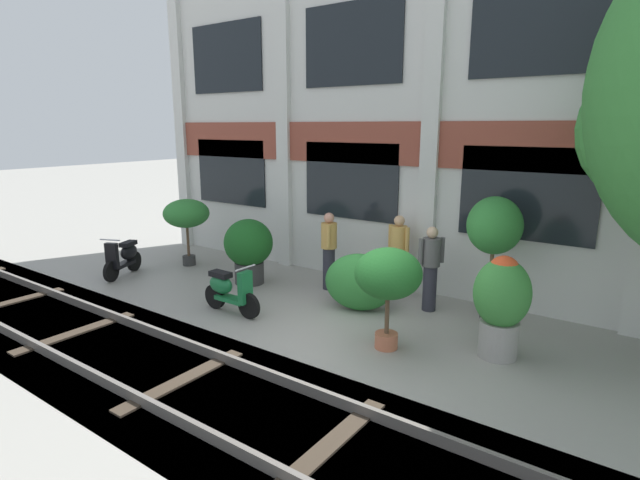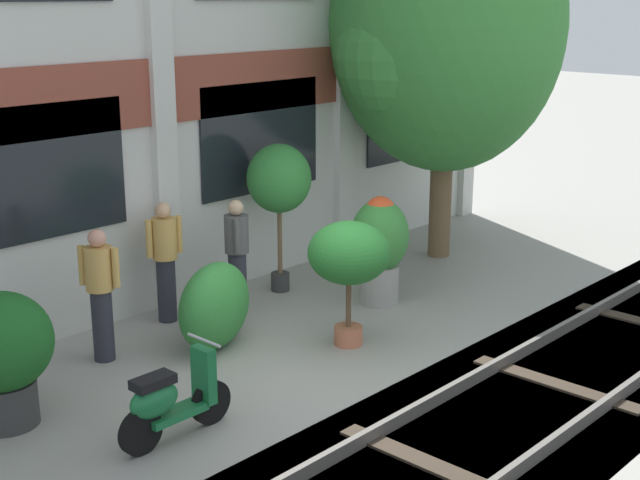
{
  "view_description": "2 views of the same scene",
  "coord_description": "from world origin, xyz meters",
  "px_view_note": "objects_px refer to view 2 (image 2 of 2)",
  "views": [
    {
      "loc": [
        4.11,
        -6.36,
        3.47
      ],
      "look_at": [
        -1.27,
        1.12,
        1.35
      ],
      "focal_mm": 28.0,
      "sensor_mm": 36.0,
      "label": 1
    },
    {
      "loc": [
        -7.51,
        -6.78,
        4.42
      ],
      "look_at": [
        1.42,
        1.47,
        1.02
      ],
      "focal_mm": 50.0,
      "sensor_mm": 36.0,
      "label": 2
    }
  ],
  "objects_px": {
    "potted_plant_low_pan": "(279,181)",
    "topiary_hedge": "(215,306)",
    "resident_near_plants": "(100,291)",
    "broadleaf_tree": "(447,31)",
    "potted_plant_tall_urn": "(349,256)",
    "scooter_second_parked": "(171,401)",
    "potted_plant_ribbed_drum": "(1,351)",
    "resident_watching_tracks": "(237,252)",
    "potted_plant_fluted_column": "(380,242)",
    "resident_by_doorway": "(165,258)"
  },
  "relations": [
    {
      "from": "potted_plant_ribbed_drum",
      "to": "topiary_hedge",
      "type": "distance_m",
      "value": 2.91
    },
    {
      "from": "topiary_hedge",
      "to": "potted_plant_tall_urn",
      "type": "bearing_deg",
      "value": -44.45
    },
    {
      "from": "scooter_second_parked",
      "to": "potted_plant_ribbed_drum",
      "type": "bearing_deg",
      "value": 121.73
    },
    {
      "from": "potted_plant_ribbed_drum",
      "to": "resident_near_plants",
      "type": "bearing_deg",
      "value": 22.75
    },
    {
      "from": "resident_by_doorway",
      "to": "broadleaf_tree",
      "type": "bearing_deg",
      "value": 92.97
    },
    {
      "from": "potted_plant_ribbed_drum",
      "to": "resident_watching_tracks",
      "type": "bearing_deg",
      "value": 10.99
    },
    {
      "from": "broadleaf_tree",
      "to": "potted_plant_fluted_column",
      "type": "xyz_separation_m",
      "value": [
        -2.6,
        -0.77,
        -2.88
      ]
    },
    {
      "from": "potted_plant_tall_urn",
      "to": "resident_by_doorway",
      "type": "xyz_separation_m",
      "value": [
        -1.05,
        2.41,
        -0.29
      ]
    },
    {
      "from": "potted_plant_ribbed_drum",
      "to": "resident_near_plants",
      "type": "relative_size",
      "value": 0.87
    },
    {
      "from": "potted_plant_tall_urn",
      "to": "scooter_second_parked",
      "type": "xyz_separation_m",
      "value": [
        -3.16,
        -0.37,
        -0.76
      ]
    },
    {
      "from": "potted_plant_tall_urn",
      "to": "scooter_second_parked",
      "type": "bearing_deg",
      "value": -173.35
    },
    {
      "from": "potted_plant_low_pan",
      "to": "resident_near_plants",
      "type": "distance_m",
      "value": 3.46
    },
    {
      "from": "resident_watching_tracks",
      "to": "resident_near_plants",
      "type": "bearing_deg",
      "value": -138.9
    },
    {
      "from": "topiary_hedge",
      "to": "potted_plant_low_pan",
      "type": "bearing_deg",
      "value": 24.59
    },
    {
      "from": "potted_plant_ribbed_drum",
      "to": "scooter_second_parked",
      "type": "distance_m",
      "value": 1.87
    },
    {
      "from": "potted_plant_low_pan",
      "to": "potted_plant_fluted_column",
      "type": "xyz_separation_m",
      "value": [
        0.61,
        -1.45,
        -0.79
      ]
    },
    {
      "from": "resident_watching_tracks",
      "to": "topiary_hedge",
      "type": "bearing_deg",
      "value": -105.3
    },
    {
      "from": "broadleaf_tree",
      "to": "resident_watching_tracks",
      "type": "xyz_separation_m",
      "value": [
        -4.27,
        0.46,
        -2.91
      ]
    },
    {
      "from": "potted_plant_ribbed_drum",
      "to": "potted_plant_tall_urn",
      "type": "height_order",
      "value": "potted_plant_tall_urn"
    },
    {
      "from": "broadleaf_tree",
      "to": "resident_near_plants",
      "type": "relative_size",
      "value": 3.76
    },
    {
      "from": "scooter_second_parked",
      "to": "potted_plant_fluted_column",
      "type": "bearing_deg",
      "value": 13.41
    },
    {
      "from": "potted_plant_low_pan",
      "to": "resident_near_plants",
      "type": "relative_size",
      "value": 1.35
    },
    {
      "from": "potted_plant_low_pan",
      "to": "potted_plant_tall_urn",
      "type": "distance_m",
      "value": 2.42
    },
    {
      "from": "potted_plant_low_pan",
      "to": "resident_watching_tracks",
      "type": "relative_size",
      "value": 1.38
    },
    {
      "from": "resident_by_doorway",
      "to": "potted_plant_tall_urn",
      "type": "bearing_deg",
      "value": 36.38
    },
    {
      "from": "potted_plant_tall_urn",
      "to": "resident_near_plants",
      "type": "bearing_deg",
      "value": 142.02
    },
    {
      "from": "potted_plant_fluted_column",
      "to": "resident_watching_tracks",
      "type": "distance_m",
      "value": 2.07
    },
    {
      "from": "potted_plant_fluted_column",
      "to": "potted_plant_ribbed_drum",
      "type": "bearing_deg",
      "value": 175.35
    },
    {
      "from": "resident_near_plants",
      "to": "topiary_hedge",
      "type": "height_order",
      "value": "resident_near_plants"
    },
    {
      "from": "potted_plant_tall_urn",
      "to": "potted_plant_low_pan",
      "type": "bearing_deg",
      "value": 67.01
    },
    {
      "from": "potted_plant_low_pan",
      "to": "topiary_hedge",
      "type": "distance_m",
      "value": 2.63
    },
    {
      "from": "potted_plant_ribbed_drum",
      "to": "resident_watching_tracks",
      "type": "relative_size",
      "value": 0.89
    },
    {
      "from": "potted_plant_low_pan",
      "to": "potted_plant_tall_urn",
      "type": "bearing_deg",
      "value": -112.99
    },
    {
      "from": "resident_watching_tracks",
      "to": "broadleaf_tree",
      "type": "bearing_deg",
      "value": 33.33
    },
    {
      "from": "broadleaf_tree",
      "to": "potted_plant_tall_urn",
      "type": "relative_size",
      "value": 3.85
    },
    {
      "from": "broadleaf_tree",
      "to": "potted_plant_fluted_column",
      "type": "distance_m",
      "value": 3.95
    },
    {
      "from": "resident_watching_tracks",
      "to": "potted_plant_ribbed_drum",
      "type": "bearing_deg",
      "value": -129.57
    },
    {
      "from": "potted_plant_ribbed_drum",
      "to": "topiary_hedge",
      "type": "bearing_deg",
      "value": 0.12
    },
    {
      "from": "potted_plant_fluted_column",
      "to": "scooter_second_parked",
      "type": "xyz_separation_m",
      "value": [
        -4.69,
        -1.1,
        -0.48
      ]
    },
    {
      "from": "potted_plant_tall_urn",
      "to": "potted_plant_fluted_column",
      "type": "height_order",
      "value": "potted_plant_tall_urn"
    },
    {
      "from": "potted_plant_fluted_column",
      "to": "resident_by_doorway",
      "type": "height_order",
      "value": "resident_by_doorway"
    },
    {
      "from": "potted_plant_tall_urn",
      "to": "resident_watching_tracks",
      "type": "bearing_deg",
      "value": 93.99
    },
    {
      "from": "scooter_second_parked",
      "to": "resident_near_plants",
      "type": "height_order",
      "value": "resident_near_plants"
    },
    {
      "from": "potted_plant_fluted_column",
      "to": "scooter_second_parked",
      "type": "bearing_deg",
      "value": -166.78
    },
    {
      "from": "potted_plant_low_pan",
      "to": "topiary_hedge",
      "type": "height_order",
      "value": "potted_plant_low_pan"
    },
    {
      "from": "broadleaf_tree",
      "to": "resident_watching_tracks",
      "type": "distance_m",
      "value": 5.19
    },
    {
      "from": "potted_plant_ribbed_drum",
      "to": "resident_by_doorway",
      "type": "bearing_deg",
      "value": 21.7
    },
    {
      "from": "resident_near_plants",
      "to": "scooter_second_parked",
      "type": "bearing_deg",
      "value": 41.67
    },
    {
      "from": "potted_plant_ribbed_drum",
      "to": "potted_plant_fluted_column",
      "type": "distance_m",
      "value": 5.67
    },
    {
      "from": "scooter_second_parked",
      "to": "resident_by_doorway",
      "type": "relative_size",
      "value": 0.82
    }
  ]
}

